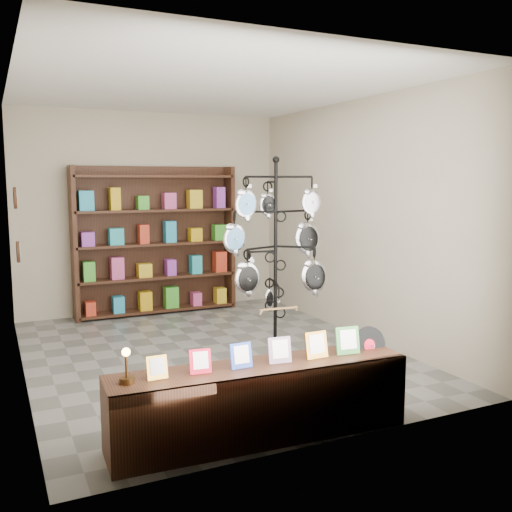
{
  "coord_description": "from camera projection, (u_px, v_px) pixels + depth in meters",
  "views": [
    {
      "loc": [
        -2.24,
        -6.02,
        1.99
      ],
      "look_at": [
        0.11,
        -1.0,
        1.25
      ],
      "focal_mm": 40.0,
      "sensor_mm": 36.0,
      "label": 1
    }
  ],
  "objects": [
    {
      "name": "ground",
      "position": [
        211.0,
        353.0,
        6.6
      ],
      "size": [
        5.0,
        5.0,
        0.0
      ],
      "primitive_type": "plane",
      "color": "slate",
      "rests_on": "ground"
    },
    {
      "name": "room_envelope",
      "position": [
        209.0,
        193.0,
        6.36
      ],
      "size": [
        5.0,
        5.0,
        5.0
      ],
      "color": "#B6A792",
      "rests_on": "ground"
    },
    {
      "name": "display_tree",
      "position": [
        276.0,
        247.0,
        6.02
      ],
      "size": [
        1.15,
        1.09,
        2.24
      ],
      "rotation": [
        0.0,
        0.0,
        -0.18
      ],
      "color": "black",
      "rests_on": "ground"
    },
    {
      "name": "front_shelf",
      "position": [
        261.0,
        401.0,
        4.42
      ],
      "size": [
        2.38,
        0.6,
        0.83
      ],
      "rotation": [
        0.0,
        0.0,
        -0.05
      ],
      "color": "black",
      "rests_on": "ground"
    },
    {
      "name": "back_shelving",
      "position": [
        156.0,
        245.0,
        8.53
      ],
      "size": [
        2.42,
        0.36,
        2.2
      ],
      "color": "black",
      "rests_on": "ground"
    },
    {
      "name": "wall_clocks",
      "position": [
        17.0,
        225.0,
        6.3
      ],
      "size": [
        0.03,
        0.24,
        0.84
      ],
      "color": "black",
      "rests_on": "ground"
    }
  ]
}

